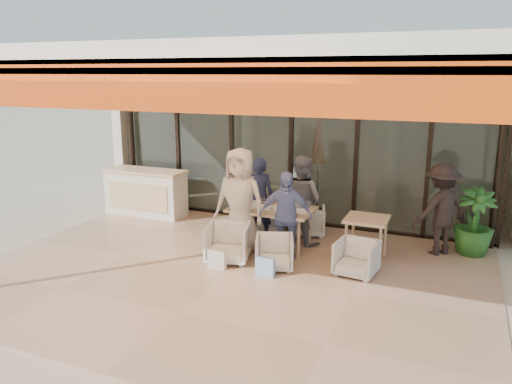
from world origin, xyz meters
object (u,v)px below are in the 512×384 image
chair_near_right (274,251)px  side_chair (357,257)px  diner_cream (240,201)px  potted_palm (474,222)px  chair_far_left (269,213)px  chair_far_right (309,219)px  standing_woman (441,210)px  diner_navy (260,198)px  diner_periwinkle (285,216)px  host_counter (146,192)px  chair_near_left (228,241)px  side_table (367,224)px  dining_table (271,211)px  diner_grey (302,200)px

chair_near_right → side_chair: bearing=-8.9°
diner_cream → potted_palm: 4.08m
chair_far_left → potted_palm: potted_palm is taller
side_chair → chair_far_right: bearing=134.8°
chair_far_right → standing_woman: bearing=159.6°
chair_far_right → diner_cream: size_ratio=0.34×
diner_navy → diner_periwinkle: (0.84, -0.90, -0.02)m
host_counter → chair_far_left: 2.92m
chair_near_left → side_chair: (2.12, 0.25, -0.05)m
host_counter → side_table: bearing=-9.3°
dining_table → potted_palm: bearing=16.3°
diner_navy → potted_palm: size_ratio=1.32×
chair_far_right → diner_cream: bearing=42.4°
chair_near_left → diner_grey: diner_grey is taller
host_counter → chair_far_right: (3.76, 0.08, -0.21)m
chair_near_left → potted_palm: bearing=11.9°
diner_navy → potted_palm: (3.80, 0.54, -0.19)m
chair_near_left → standing_woman: (3.25, 1.74, 0.46)m
dining_table → diner_cream: (-0.41, -0.46, 0.25)m
chair_near_right → diner_navy: diner_navy is taller
chair_near_right → potted_palm: size_ratio=0.52×
chair_far_left → standing_woman: size_ratio=0.44×
dining_table → diner_cream: size_ratio=0.80×
diner_grey → potted_palm: bearing=-148.1°
chair_near_left → diner_periwinkle: (0.84, 0.50, 0.41)m
diner_periwinkle → standing_woman: size_ratio=0.94×
chair_far_left → diner_grey: (0.84, -0.50, 0.48)m
chair_far_right → side_chair: 2.09m
diner_grey → side_table: bearing=-175.8°
chair_near_right → diner_periwinkle: bearing=70.0°
chair_near_left → standing_woman: size_ratio=0.44×
chair_far_right → side_table: size_ratio=0.85×
host_counter → chair_near_left: 3.44m
side_chair → potted_palm: potted_palm is taller
dining_table → chair_far_right: size_ratio=2.36×
chair_near_right → potted_palm: 3.55m
host_counter → dining_table: 3.44m
diner_cream → potted_palm: size_ratio=1.56×
chair_near_left → diner_grey: size_ratio=0.43×
diner_periwinkle → diner_cream: bearing=165.2°
diner_grey → host_counter: bearing=15.0°
chair_near_left → diner_periwinkle: 1.06m
dining_table → side_chair: dining_table is taller
host_counter → chair_far_right: 3.76m
potted_palm → diner_cream: bearing=-159.2°
dining_table → potted_palm: (3.39, 0.99, -0.09)m
diner_navy → side_chair: (2.12, -1.15, -0.47)m
chair_far_left → potted_palm: bearing=167.3°
diner_periwinkle → side_chair: 1.38m
chair_far_right → side_chair: size_ratio=1.01×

